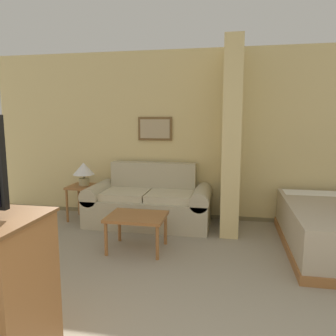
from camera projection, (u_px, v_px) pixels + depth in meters
wall_back at (218, 136)px, 5.03m from camera, size 7.36×0.16×2.60m
wall_partition_pillar at (232, 138)px, 4.52m from camera, size 0.24×0.85×2.60m
couch at (149, 203)px, 4.90m from camera, size 1.83×0.84×0.89m
coffee_table at (137, 219)px, 3.90m from camera, size 0.69×0.54×0.43m
side_table at (84, 191)px, 5.10m from camera, size 0.46×0.46×0.54m
table_lamp at (84, 170)px, 5.05m from camera, size 0.33×0.33×0.36m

